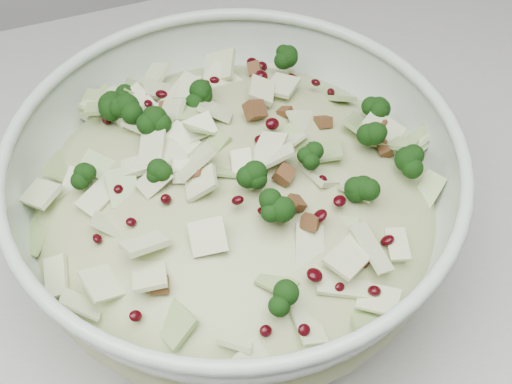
% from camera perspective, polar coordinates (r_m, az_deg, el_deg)
% --- Properties ---
extents(mixing_bowl, '(0.42, 0.42, 0.13)m').
position_cam_1_polar(mixing_bowl, '(0.53, -1.65, -1.23)').
color(mixing_bowl, silver).
rests_on(mixing_bowl, counter).
extents(salad, '(0.40, 0.40, 0.13)m').
position_cam_1_polar(salad, '(0.52, -1.70, 0.23)').
color(salad, '#B6BC80').
rests_on(salad, mixing_bowl).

